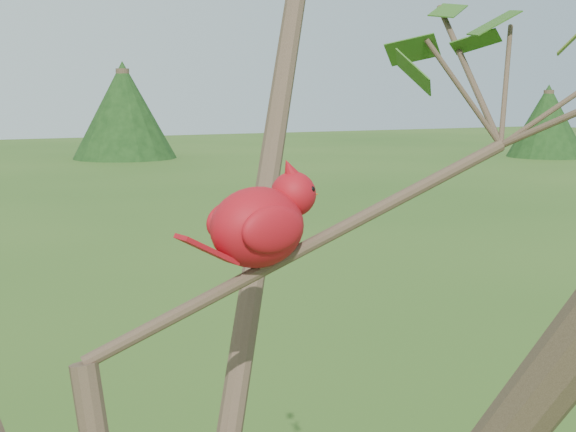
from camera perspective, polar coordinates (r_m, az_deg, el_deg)
The scene contains 2 objects.
crabapple_tree at distance 0.88m, azimuth -8.20°, elevation -1.43°, with size 2.35×2.05×2.95m.
cardinal at distance 1.04m, azimuth -1.87°, elevation -0.46°, with size 0.22×0.12×0.15m.
Camera 1 is at (-0.25, -0.85, 2.28)m, focal length 50.00 mm.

